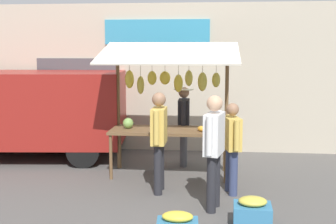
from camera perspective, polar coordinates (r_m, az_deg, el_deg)
The scene contains 9 objects.
ground_plane at distance 8.61m, azimuth 0.21°, elevation -7.98°, with size 40.00×40.00×0.00m, color #514F4C.
street_backdrop at distance 10.48m, azimuth 1.12°, elevation 4.35°, with size 9.00×0.30×3.40m.
market_stall at distance 8.38m, azimuth 0.10°, elevation 2.56°, with size 2.50×1.46×2.50m.
vendor_with_sunhat at distance 9.11m, azimuth 2.02°, elevation -0.97°, with size 0.42×0.69×1.61m.
shopper_in_grey_tee at distance 7.39m, azimuth -1.15°, elevation -2.91°, with size 0.23×0.71×1.67m.
shopper_with_shopping_bag at distance 6.62m, azimuth 5.86°, elevation -4.02°, with size 0.33×0.71×1.71m.
shopper_with_ponytail at distance 7.43m, azimuth 8.12°, elevation -3.87°, with size 0.31×0.65×1.51m.
parked_van at distance 10.30m, azimuth -18.97°, elevation 0.62°, with size 4.55×2.25×1.88m.
produce_crate_side at distance 6.30m, azimuth 10.66°, elevation -12.46°, with size 0.52×0.44×0.41m.
Camera 1 is at (-0.82, 8.23, 2.39)m, focal length 48.04 mm.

